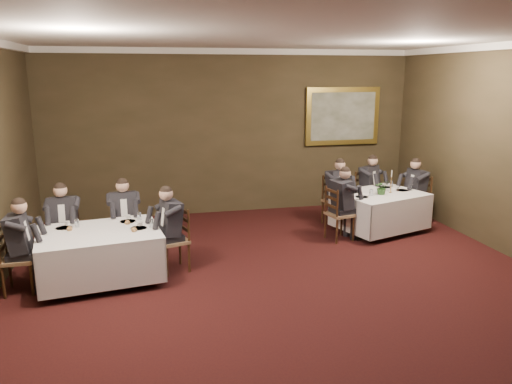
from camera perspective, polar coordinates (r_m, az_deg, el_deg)
name	(u,v)px	position (r m, az deg, el deg)	size (l,w,h in m)	color
ground	(304,313)	(6.63, 5.49, -13.57)	(10.00, 10.00, 0.00)	black
ceiling	(311,28)	(5.93, 6.28, 18.15)	(8.00, 10.00, 0.10)	silver
back_wall	(232,133)	(10.83, -2.73, 6.79)	(8.00, 0.10, 3.50)	#342C1A
crown_molding	(311,33)	(5.93, 6.26, 17.58)	(8.00, 10.00, 0.12)	white
table_main	(380,209)	(9.93, 13.96, -1.87)	(1.89, 1.64, 0.67)	black
table_second	(100,252)	(7.72, -17.39, -6.53)	(1.90, 1.55, 0.67)	black
chair_main_backleft	(335,210)	(10.28, 9.02, -2.07)	(0.56, 0.55, 1.00)	olive
diner_main_backleft	(336,199)	(10.21, 9.11, -0.85)	(0.54, 0.59, 1.35)	black
chair_main_backright	(367,205)	(10.82, 12.52, -1.43)	(0.59, 0.59, 1.00)	olive
diner_main_backright	(368,194)	(10.76, 12.63, -0.27)	(0.59, 0.62, 1.35)	black
chair_main_endleft	(339,225)	(9.32, 9.44, -3.72)	(0.50, 0.52, 1.00)	olive
diner_main_endleft	(340,213)	(9.26, 9.55, -2.36)	(0.55, 0.49, 1.35)	black
chair_main_endright	(416,210)	(10.68, 17.81, -1.96)	(0.47, 0.49, 1.00)	olive
diner_main_endright	(416,199)	(10.62, 17.84, -0.78)	(0.53, 0.46, 1.35)	black
chair_sec_backleft	(67,247)	(8.61, -20.83, -5.90)	(0.45, 0.43, 1.00)	olive
diner_sec_backleft	(65,234)	(8.52, -20.97, -4.47)	(0.42, 0.49, 1.35)	black
chair_sec_backright	(126,240)	(8.64, -14.66, -5.35)	(0.47, 0.45, 1.00)	olive
diner_sec_backright	(125,227)	(8.56, -14.75, -3.93)	(0.44, 0.51, 1.35)	black
chair_sec_endright	(174,253)	(7.90, -9.33, -6.88)	(0.53, 0.54, 1.00)	olive
diner_sec_endright	(173,239)	(7.82, -9.47, -5.32)	(0.57, 0.52, 1.35)	black
chair_sec_endleft	(19,273)	(7.80, -25.42, -8.33)	(0.42, 0.44, 1.00)	olive
diner_sec_endleft	(19,257)	(7.72, -25.50, -6.75)	(0.48, 0.42, 1.35)	black
centerpiece	(382,187)	(9.71, 14.22, 0.58)	(0.26, 0.23, 0.29)	#2D5926
candlestick	(391,184)	(9.91, 15.18, 0.89)	(0.07, 0.07, 0.45)	#C88D3D
place_setting_table_main	(354,190)	(9.84, 11.14, 0.22)	(0.33, 0.31, 0.14)	white
place_setting_table_second	(68,225)	(7.97, -20.70, -3.54)	(0.33, 0.32, 0.14)	white
painting	(343,116)	(11.46, 9.86, 8.54)	(1.72, 0.09, 1.27)	gold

